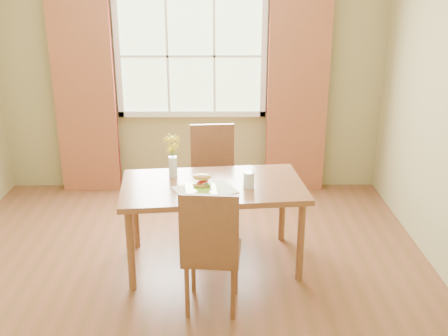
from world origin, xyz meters
The scene contains 12 objects.
room centered at (0.00, 0.00, 1.35)m, with size 4.24×3.84×2.74m.
window centered at (0.00, 1.87, 1.50)m, with size 1.62×0.06×1.32m.
curtain_left centered at (-1.15, 1.78, 1.10)m, with size 0.65×0.08×2.20m, color maroon.
curtain_right centered at (1.15, 1.78, 1.10)m, with size 0.65×0.08×2.20m, color maroon.
dining_table centered at (0.25, 0.14, 0.64)m, with size 1.55×0.97×0.72m.
chair_near centered at (0.24, -0.57, 0.53)m, with size 0.44×0.44×0.97m.
chair_far centered at (0.24, 0.84, 0.55)m, with size 0.45×0.45×1.00m.
placemat centered at (0.19, 0.01, 0.72)m, with size 0.45×0.33×0.01m, color #E4E9C5.
plate centered at (0.16, -0.03, 0.73)m, with size 0.24×0.24×0.01m, color #8FE338.
croissant_sandwich centered at (0.17, 0.03, 0.79)m, with size 0.16×0.11×0.11m.
water_glass centered at (0.54, 0.06, 0.78)m, with size 0.09×0.09×0.13m.
flower_vase centered at (-0.09, 0.30, 0.94)m, with size 0.15×0.15×0.36m.
Camera 1 is at (0.31, -3.80, 2.30)m, focal length 42.00 mm.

